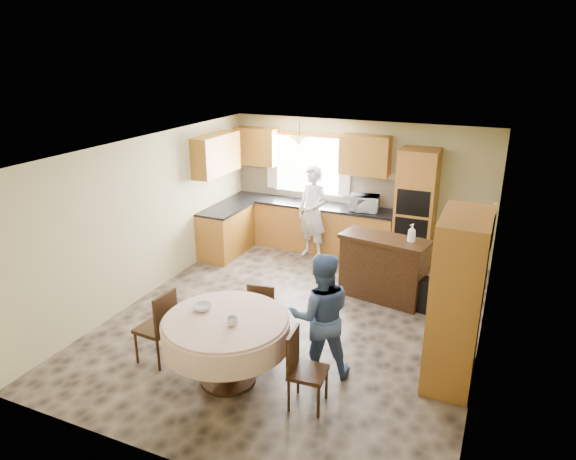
# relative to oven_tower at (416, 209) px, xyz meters

# --- Properties ---
(floor) EXTENTS (5.00, 6.00, 0.01)m
(floor) POSITION_rel_oven_tower_xyz_m (-1.15, -2.69, -1.06)
(floor) COLOR #705E4E
(floor) RESTS_ON ground
(ceiling) EXTENTS (5.00, 6.00, 0.01)m
(ceiling) POSITION_rel_oven_tower_xyz_m (-1.15, -2.69, 1.44)
(ceiling) COLOR white
(ceiling) RESTS_ON wall_back
(wall_back) EXTENTS (5.00, 0.02, 2.50)m
(wall_back) POSITION_rel_oven_tower_xyz_m (-1.15, 0.31, 0.19)
(wall_back) COLOR tan
(wall_back) RESTS_ON floor
(wall_front) EXTENTS (5.00, 0.02, 2.50)m
(wall_front) POSITION_rel_oven_tower_xyz_m (-1.15, -5.69, 0.19)
(wall_front) COLOR tan
(wall_front) RESTS_ON floor
(wall_left) EXTENTS (0.02, 6.00, 2.50)m
(wall_left) POSITION_rel_oven_tower_xyz_m (-3.65, -2.69, 0.19)
(wall_left) COLOR tan
(wall_left) RESTS_ON floor
(wall_right) EXTENTS (0.02, 6.00, 2.50)m
(wall_right) POSITION_rel_oven_tower_xyz_m (1.35, -2.69, 0.19)
(wall_right) COLOR tan
(wall_right) RESTS_ON floor
(window) EXTENTS (1.40, 0.03, 1.10)m
(window) POSITION_rel_oven_tower_xyz_m (-2.15, 0.29, 0.54)
(window) COLOR white
(window) RESTS_ON wall_back
(curtain_left) EXTENTS (0.22, 0.02, 1.15)m
(curtain_left) POSITION_rel_oven_tower_xyz_m (-2.90, 0.24, 0.59)
(curtain_left) COLOR white
(curtain_left) RESTS_ON wall_back
(curtain_right) EXTENTS (0.22, 0.02, 1.15)m
(curtain_right) POSITION_rel_oven_tower_xyz_m (-1.40, 0.24, 0.59)
(curtain_right) COLOR white
(curtain_right) RESTS_ON wall_back
(base_cab_back) EXTENTS (3.30, 0.60, 0.88)m
(base_cab_back) POSITION_rel_oven_tower_xyz_m (-2.00, 0.01, -0.62)
(base_cab_back) COLOR #CD7F36
(base_cab_back) RESTS_ON floor
(counter_back) EXTENTS (3.30, 0.64, 0.04)m
(counter_back) POSITION_rel_oven_tower_xyz_m (-2.00, 0.01, -0.16)
(counter_back) COLOR black
(counter_back) RESTS_ON base_cab_back
(base_cab_left) EXTENTS (0.60, 1.20, 0.88)m
(base_cab_left) POSITION_rel_oven_tower_xyz_m (-3.35, -0.89, -0.62)
(base_cab_left) COLOR #CD7F36
(base_cab_left) RESTS_ON floor
(counter_left) EXTENTS (0.64, 1.20, 0.04)m
(counter_left) POSITION_rel_oven_tower_xyz_m (-3.35, -0.89, -0.16)
(counter_left) COLOR black
(counter_left) RESTS_ON base_cab_left
(backsplash) EXTENTS (3.30, 0.02, 0.55)m
(backsplash) POSITION_rel_oven_tower_xyz_m (-2.00, 0.30, 0.12)
(backsplash) COLOR beige
(backsplash) RESTS_ON wall_back
(wall_cab_left) EXTENTS (0.85, 0.33, 0.72)m
(wall_cab_left) POSITION_rel_oven_tower_xyz_m (-3.20, 0.15, 0.85)
(wall_cab_left) COLOR #A86C2A
(wall_cab_left) RESTS_ON wall_back
(wall_cab_right) EXTENTS (0.90, 0.33, 0.72)m
(wall_cab_right) POSITION_rel_oven_tower_xyz_m (-1.00, 0.15, 0.85)
(wall_cab_right) COLOR #A86C2A
(wall_cab_right) RESTS_ON wall_back
(wall_cab_side) EXTENTS (0.33, 1.20, 0.72)m
(wall_cab_side) POSITION_rel_oven_tower_xyz_m (-3.48, -0.89, 0.85)
(wall_cab_side) COLOR #A86C2A
(wall_cab_side) RESTS_ON wall_left
(oven_tower) EXTENTS (0.66, 0.62, 2.12)m
(oven_tower) POSITION_rel_oven_tower_xyz_m (0.00, 0.00, 0.00)
(oven_tower) COLOR #CD7F36
(oven_tower) RESTS_ON floor
(oven_upper) EXTENTS (0.56, 0.01, 0.45)m
(oven_upper) POSITION_rel_oven_tower_xyz_m (0.00, -0.31, 0.19)
(oven_upper) COLOR black
(oven_upper) RESTS_ON oven_tower
(oven_lower) EXTENTS (0.56, 0.01, 0.45)m
(oven_lower) POSITION_rel_oven_tower_xyz_m (0.00, -0.31, -0.31)
(oven_lower) COLOR black
(oven_lower) RESTS_ON oven_tower
(pendant) EXTENTS (0.36, 0.36, 0.18)m
(pendant) POSITION_rel_oven_tower_xyz_m (-2.15, -0.19, 1.06)
(pendant) COLOR beige
(pendant) RESTS_ON ceiling
(sideboard) EXTENTS (1.41, 0.77, 0.96)m
(sideboard) POSITION_rel_oven_tower_xyz_m (-0.17, -1.53, -0.58)
(sideboard) COLOR #3A2410
(sideboard) RESTS_ON floor
(space_heater) EXTENTS (0.41, 0.31, 0.51)m
(space_heater) POSITION_rel_oven_tower_xyz_m (0.59, -1.69, -0.80)
(space_heater) COLOR black
(space_heater) RESTS_ON floor
(cupboard) EXTENTS (0.53, 1.07, 2.04)m
(cupboard) POSITION_rel_oven_tower_xyz_m (1.07, -3.22, -0.04)
(cupboard) COLOR #CD7F36
(cupboard) RESTS_ON floor
(dining_table) EXTENTS (1.47, 1.47, 0.84)m
(dining_table) POSITION_rel_oven_tower_xyz_m (-1.31, -4.38, -0.40)
(dining_table) COLOR #3A2410
(dining_table) RESTS_ON floor
(chair_left) EXTENTS (0.45, 0.45, 0.96)m
(chair_left) POSITION_rel_oven_tower_xyz_m (-2.27, -4.35, -0.53)
(chair_left) COLOR #3A2410
(chair_left) RESTS_ON floor
(chair_back) EXTENTS (0.44, 0.44, 0.88)m
(chair_back) POSITION_rel_oven_tower_xyz_m (-1.31, -3.43, -0.57)
(chair_back) COLOR #3A2410
(chair_back) RESTS_ON floor
(chair_right) EXTENTS (0.42, 0.42, 0.90)m
(chair_right) POSITION_rel_oven_tower_xyz_m (-0.36, -4.41, -0.56)
(chair_right) COLOR #3A2410
(chair_right) RESTS_ON floor
(framed_picture) EXTENTS (0.06, 0.52, 0.43)m
(framed_picture) POSITION_rel_oven_tower_xyz_m (1.32, -2.50, 0.67)
(framed_picture) COLOR gold
(framed_picture) RESTS_ON wall_right
(microwave) EXTENTS (0.57, 0.43, 0.29)m
(microwave) POSITION_rel_oven_tower_xyz_m (-0.92, -0.04, 0.01)
(microwave) COLOR silver
(microwave) RESTS_ON counter_back
(person_sink) EXTENTS (0.74, 0.62, 1.75)m
(person_sink) POSITION_rel_oven_tower_xyz_m (-1.79, -0.39, -0.19)
(person_sink) COLOR silver
(person_sink) RESTS_ON floor
(person_dining) EXTENTS (0.94, 0.86, 1.56)m
(person_dining) POSITION_rel_oven_tower_xyz_m (-0.38, -3.79, -0.28)
(person_dining) COLOR #3A4F7F
(person_dining) RESTS_ON floor
(bowl_sideboard) EXTENTS (0.29, 0.29, 0.06)m
(bowl_sideboard) POSITION_rel_oven_tower_xyz_m (-0.54, -1.53, -0.08)
(bowl_sideboard) COLOR #B2B2B2
(bowl_sideboard) RESTS_ON sideboard
(bottle_sideboard) EXTENTS (0.17, 0.17, 0.33)m
(bottle_sideboard) POSITION_rel_oven_tower_xyz_m (0.22, -1.53, 0.06)
(bottle_sideboard) COLOR silver
(bottle_sideboard) RESTS_ON sideboard
(cup_table) EXTENTS (0.14, 0.14, 0.10)m
(cup_table) POSITION_rel_oven_tower_xyz_m (-1.16, -4.49, -0.17)
(cup_table) COLOR #B2B2B2
(cup_table) RESTS_ON dining_table
(bowl_table) EXTENTS (0.27, 0.27, 0.07)m
(bowl_table) POSITION_rel_oven_tower_xyz_m (-1.66, -4.32, -0.19)
(bowl_table) COLOR #B2B2B2
(bowl_table) RESTS_ON dining_table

